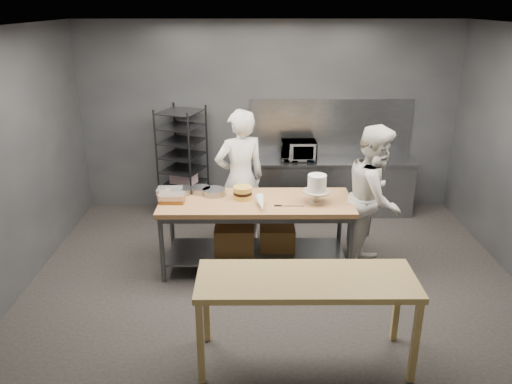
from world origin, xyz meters
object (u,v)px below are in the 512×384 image
chef_behind (240,179)px  frosted_cake_stand (317,186)px  speed_rack (183,164)px  work_table (255,225)px  near_counter (306,286)px  microwave (299,150)px  chef_right (374,198)px  layer_cake (243,193)px

chef_behind → frosted_cake_stand: (0.95, -0.74, 0.17)m
speed_rack → frosted_cake_stand: (1.88, -1.78, 0.29)m
work_table → near_counter: work_table is taller
work_table → chef_behind: 0.78m
work_table → microwave: 1.96m
chef_behind → work_table: bearing=85.7°
speed_rack → chef_behind: bearing=-48.3°
chef_behind → chef_right: bearing=138.3°
chef_behind → layer_cake: size_ratio=8.24×
chef_right → microwave: 1.93m
chef_right → frosted_cake_stand: 0.78m
chef_behind → microwave: size_ratio=3.57×
near_counter → frosted_cake_stand: 1.81m
chef_behind → microwave: 1.43m
chef_behind → chef_right: (1.70, -0.64, -0.03)m
work_table → speed_rack: size_ratio=1.37×
work_table → near_counter: (0.46, -1.85, 0.24)m
near_counter → speed_rack: speed_rack is taller
near_counter → work_table: bearing=104.1°
chef_right → frosted_cake_stand: size_ratio=5.19×
microwave → frosted_cake_stand: bearing=-88.2°
chef_right → microwave: (-0.80, 1.76, 0.12)m
speed_rack → frosted_cake_stand: bearing=-43.5°
work_table → microwave: size_ratio=4.43×
near_counter → frosted_cake_stand: bearing=80.5°
speed_rack → layer_cake: speed_rack is taller
near_counter → chef_behind: chef_behind is taller
near_counter → layer_cake: layer_cake is taller
speed_rack → chef_right: bearing=-32.6°
work_table → layer_cake: bearing=163.4°
chef_right → frosted_cake_stand: bearing=121.0°
speed_rack → microwave: size_ratio=3.23×
near_counter → speed_rack: bearing=114.1°
work_table → chef_behind: (-0.20, 0.65, 0.40)m
speed_rack → layer_cake: bearing=-59.4°
chef_right → near_counter: bearing=173.7°
work_table → chef_behind: size_ratio=1.24×
work_table → layer_cake: 0.46m
chef_behind → speed_rack: bearing=-69.5°
microwave → work_table: bearing=-111.6°
frosted_cake_stand → layer_cake: 0.93m
chef_behind → microwave: bearing=-149.8°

